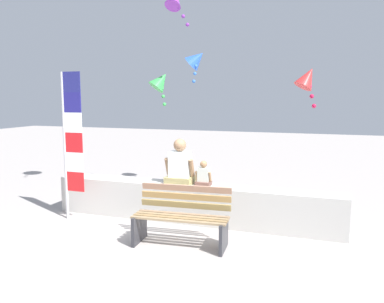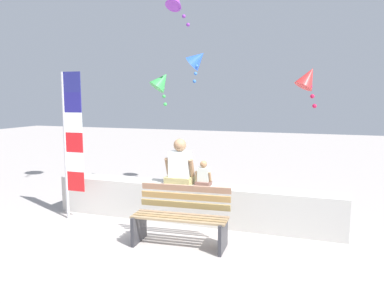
# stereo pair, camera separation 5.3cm
# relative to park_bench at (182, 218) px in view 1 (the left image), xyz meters

# --- Properties ---
(ground_plane) EXTENTS (40.00, 40.00, 0.00)m
(ground_plane) POSITION_rel_park_bench_xyz_m (-0.21, 0.02, -0.41)
(ground_plane) COLOR #A9A19C
(seawall_ledge) EXTENTS (5.32, 0.50, 0.69)m
(seawall_ledge) POSITION_rel_park_bench_xyz_m (-0.21, 1.10, -0.06)
(seawall_ledge) COLOR #B7B4AE
(seawall_ledge) RESTS_ON ground
(park_bench) EXTENTS (1.50, 0.71, 0.88)m
(park_bench) POSITION_rel_park_bench_xyz_m (0.00, 0.00, 0.00)
(park_bench) COLOR #957B59
(park_bench) RESTS_ON ground
(person_adult) EXTENTS (0.54, 0.40, 0.82)m
(person_adult) POSITION_rel_park_bench_xyz_m (-0.45, 1.10, 0.61)
(person_adult) COLOR tan
(person_adult) RESTS_ON seawall_ledge
(person_child) EXTENTS (0.29, 0.21, 0.45)m
(person_child) POSITION_rel_park_bench_xyz_m (0.00, 1.10, 0.46)
(person_child) COLOR brown
(person_child) RESTS_ON seawall_ledge
(flag_banner) EXTENTS (0.40, 0.05, 2.70)m
(flag_banner) POSITION_rel_park_bench_xyz_m (-2.35, 0.51, 1.12)
(flag_banner) COLOR #B7B7BC
(flag_banner) RESTS_ON ground
(kite_green) EXTENTS (0.71, 0.68, 0.86)m
(kite_green) POSITION_rel_park_bench_xyz_m (-1.67, 3.07, 2.22)
(kite_green) COLOR green
(kite_purple) EXTENTS (0.54, 0.52, 0.83)m
(kite_purple) POSITION_rel_park_bench_xyz_m (-1.14, 2.66, 3.90)
(kite_purple) COLOR purple
(kite_blue) EXTENTS (0.60, 0.57, 0.86)m
(kite_blue) POSITION_rel_park_bench_xyz_m (-0.94, 3.51, 2.74)
(kite_blue) COLOR blue
(kite_red) EXTENTS (0.63, 0.59, 0.84)m
(kite_red) POSITION_rel_park_bench_xyz_m (1.64, 2.53, 2.21)
(kite_red) COLOR red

